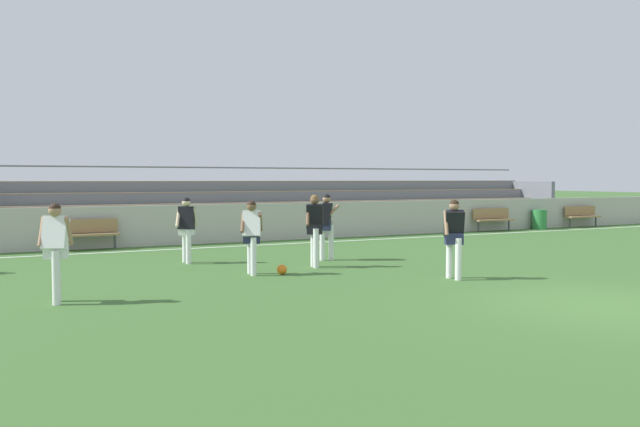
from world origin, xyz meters
TOP-DOWN VIEW (x-y plane):
  - ground_plane at (0.00, 0.00)m, footprint 160.00×160.00m
  - field_line_sideline at (0.00, 11.61)m, footprint 44.00×0.12m
  - sideline_wall at (0.00, 12.90)m, footprint 48.00×0.16m
  - bleacher_stand at (1.54, 14.97)m, footprint 23.24×2.97m
  - bench_far_left at (-6.58, 12.56)m, footprint 1.80×0.40m
  - bench_centre_sideline at (13.69, 12.56)m, footprint 1.80×0.40m
  - bench_near_bin at (8.71, 12.56)m, footprint 1.80×0.40m
  - trash_bin at (11.15, 12.49)m, footprint 0.59×0.59m
  - player_dark_trailing_run at (-2.24, 6.27)m, footprint 0.60×0.43m
  - player_white_pressing_high at (-3.98, 5.81)m, footprint 0.64×0.50m
  - player_dark_wide_right at (-1.38, 7.33)m, footprint 0.47×0.66m
  - player_dark_deep_cover at (-0.45, 3.37)m, footprint 0.59×0.47m
  - player_white_overlapping at (-8.03, 4.25)m, footprint 0.59×0.51m
  - player_dark_wide_left at (-4.74, 8.34)m, footprint 0.63×0.45m
  - soccer_ball at (-3.39, 5.55)m, footprint 0.22×0.22m

SIDE VIEW (x-z plane):
  - ground_plane at x=0.00m, z-range 0.00..0.00m
  - field_line_sideline at x=0.00m, z-range 0.00..0.01m
  - soccer_ball at x=-3.39m, z-range 0.00..0.22m
  - trash_bin at x=11.15m, z-range 0.00..0.81m
  - bench_far_left at x=-6.58m, z-range 0.10..1.00m
  - bench_centre_sideline at x=13.69m, z-range 0.10..1.00m
  - bench_near_bin at x=8.71m, z-range 0.10..1.00m
  - sideline_wall at x=0.00m, z-range 0.00..1.26m
  - player_white_pressing_high at x=-3.98m, z-range 0.15..1.76m
  - player_dark_wide_left at x=-4.74m, z-range 0.15..1.77m
  - player_dark_deep_cover at x=-0.45m, z-range 0.16..1.81m
  - player_white_overlapping at x=-8.03m, z-range 0.16..1.84m
  - player_dark_wide_right at x=-1.38m, z-range 0.16..1.86m
  - player_dark_trailing_run at x=-2.24m, z-range 0.17..1.88m
  - bleacher_stand at x=1.54m, z-range -0.19..2.36m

